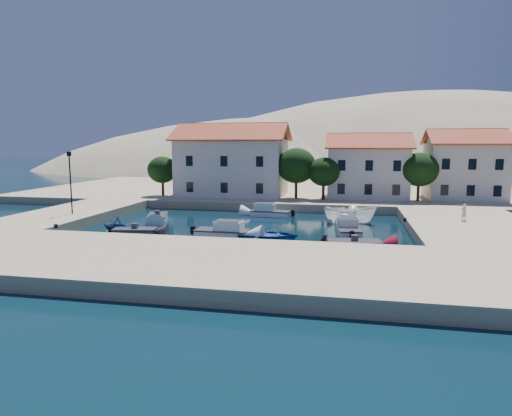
{
  "coord_description": "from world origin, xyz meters",
  "views": [
    {
      "loc": [
        9.63,
        -32.57,
        8.05
      ],
      "look_at": [
        1.13,
        9.0,
        2.0
      ],
      "focal_mm": 32.0,
      "sensor_mm": 36.0,
      "label": 1
    }
  ],
  "objects_px": {
    "rowboat_south": "(268,240)",
    "pedestrian": "(464,212)",
    "boat_east": "(350,224)",
    "building_mid": "(368,165)",
    "building_right": "(464,163)",
    "building_left": "(233,159)",
    "cabin_cruiser_south": "(222,231)",
    "cabin_cruiser_east": "(348,228)",
    "lamppost": "(70,177)"
  },
  "relations": [
    {
      "from": "rowboat_south",
      "to": "pedestrian",
      "type": "relative_size",
      "value": 3.23
    },
    {
      "from": "building_mid",
      "to": "boat_east",
      "type": "bearing_deg",
      "value": -97.95
    },
    {
      "from": "building_left",
      "to": "boat_east",
      "type": "relative_size",
      "value": 2.79
    },
    {
      "from": "building_left",
      "to": "lamppost",
      "type": "height_order",
      "value": "building_left"
    },
    {
      "from": "cabin_cruiser_south",
      "to": "pedestrian",
      "type": "height_order",
      "value": "pedestrian"
    },
    {
      "from": "building_right",
      "to": "rowboat_south",
      "type": "relative_size",
      "value": 1.85
    },
    {
      "from": "building_mid",
      "to": "building_right",
      "type": "relative_size",
      "value": 1.11
    },
    {
      "from": "building_mid",
      "to": "lamppost",
      "type": "relative_size",
      "value": 1.69
    },
    {
      "from": "building_left",
      "to": "rowboat_south",
      "type": "height_order",
      "value": "building_left"
    },
    {
      "from": "building_left",
      "to": "cabin_cruiser_east",
      "type": "height_order",
      "value": "building_left"
    },
    {
      "from": "lamppost",
      "to": "cabin_cruiser_east",
      "type": "distance_m",
      "value": 27.54
    },
    {
      "from": "building_right",
      "to": "boat_east",
      "type": "xyz_separation_m",
      "value": [
        -14.13,
        -16.28,
        -5.47
      ]
    },
    {
      "from": "building_left",
      "to": "cabin_cruiser_south",
      "type": "distance_m",
      "value": 24.25
    },
    {
      "from": "cabin_cruiser_south",
      "to": "pedestrian",
      "type": "distance_m",
      "value": 22.19
    },
    {
      "from": "cabin_cruiser_south",
      "to": "pedestrian",
      "type": "bearing_deg",
      "value": 20.69
    },
    {
      "from": "building_mid",
      "to": "boat_east",
      "type": "relative_size",
      "value": 1.99
    },
    {
      "from": "cabin_cruiser_east",
      "to": "boat_east",
      "type": "height_order",
      "value": "cabin_cruiser_east"
    },
    {
      "from": "boat_east",
      "to": "pedestrian",
      "type": "distance_m",
      "value": 10.53
    },
    {
      "from": "building_left",
      "to": "pedestrian",
      "type": "relative_size",
      "value": 9.29
    },
    {
      "from": "boat_east",
      "to": "rowboat_south",
      "type": "bearing_deg",
      "value": 137.4
    },
    {
      "from": "building_left",
      "to": "building_right",
      "type": "distance_m",
      "value": 30.07
    },
    {
      "from": "cabin_cruiser_east",
      "to": "rowboat_south",
      "type": "bearing_deg",
      "value": 115.82
    },
    {
      "from": "boat_east",
      "to": "pedestrian",
      "type": "relative_size",
      "value": 3.33
    },
    {
      "from": "rowboat_south",
      "to": "boat_east",
      "type": "height_order",
      "value": "boat_east"
    },
    {
      "from": "building_mid",
      "to": "rowboat_south",
      "type": "xyz_separation_m",
      "value": [
        -8.88,
        -24.6,
        -5.22
      ]
    },
    {
      "from": "building_right",
      "to": "pedestrian",
      "type": "distance_m",
      "value": 19.1
    },
    {
      "from": "pedestrian",
      "to": "building_mid",
      "type": "bearing_deg",
      "value": -91.97
    },
    {
      "from": "building_mid",
      "to": "building_right",
      "type": "distance_m",
      "value": 12.04
    },
    {
      "from": "building_left",
      "to": "boat_east",
      "type": "xyz_separation_m",
      "value": [
        15.87,
        -14.28,
        -5.94
      ]
    },
    {
      "from": "cabin_cruiser_south",
      "to": "boat_east",
      "type": "height_order",
      "value": "cabin_cruiser_south"
    },
    {
      "from": "building_right",
      "to": "pedestrian",
      "type": "xyz_separation_m",
      "value": [
        -3.96,
        -18.32,
        -3.68
      ]
    },
    {
      "from": "building_right",
      "to": "rowboat_south",
      "type": "distance_m",
      "value": 33.49
    },
    {
      "from": "cabin_cruiser_south",
      "to": "rowboat_south",
      "type": "xyz_separation_m",
      "value": [
        4.16,
        -0.49,
        -0.48
      ]
    },
    {
      "from": "cabin_cruiser_south",
      "to": "boat_east",
      "type": "xyz_separation_m",
      "value": [
        10.91,
        8.83,
        -0.48
      ]
    },
    {
      "from": "building_left",
      "to": "lamppost",
      "type": "xyz_separation_m",
      "value": [
        -11.5,
        -20.0,
        -1.18
      ]
    },
    {
      "from": "cabin_cruiser_south",
      "to": "lamppost",
      "type": "bearing_deg",
      "value": 172.16
    },
    {
      "from": "building_left",
      "to": "building_right",
      "type": "height_order",
      "value": "building_left"
    },
    {
      "from": "building_mid",
      "to": "rowboat_south",
      "type": "bearing_deg",
      "value": -109.85
    },
    {
      "from": "building_left",
      "to": "cabin_cruiser_south",
      "type": "xyz_separation_m",
      "value": [
        4.95,
        -23.11,
        -5.46
      ]
    },
    {
      "from": "rowboat_south",
      "to": "pedestrian",
      "type": "bearing_deg",
      "value": -74.14
    },
    {
      "from": "building_mid",
      "to": "lamppost",
      "type": "height_order",
      "value": "building_mid"
    },
    {
      "from": "building_right",
      "to": "building_left",
      "type": "bearing_deg",
      "value": -176.19
    },
    {
      "from": "building_right",
      "to": "cabin_cruiser_south",
      "type": "relative_size",
      "value": 2.01
    },
    {
      "from": "building_right",
      "to": "lamppost",
      "type": "height_order",
      "value": "building_right"
    },
    {
      "from": "building_left",
      "to": "boat_east",
      "type": "height_order",
      "value": "building_left"
    },
    {
      "from": "building_right",
      "to": "boat_east",
      "type": "height_order",
      "value": "building_right"
    },
    {
      "from": "building_left",
      "to": "building_mid",
      "type": "xyz_separation_m",
      "value": [
        18.0,
        1.0,
        -0.71
      ]
    },
    {
      "from": "cabin_cruiser_south",
      "to": "cabin_cruiser_east",
      "type": "xyz_separation_m",
      "value": [
        10.75,
        3.58,
        0.0
      ]
    },
    {
      "from": "building_mid",
      "to": "boat_east",
      "type": "distance_m",
      "value": 16.29
    },
    {
      "from": "building_right",
      "to": "boat_east",
      "type": "bearing_deg",
      "value": -130.96
    }
  ]
}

